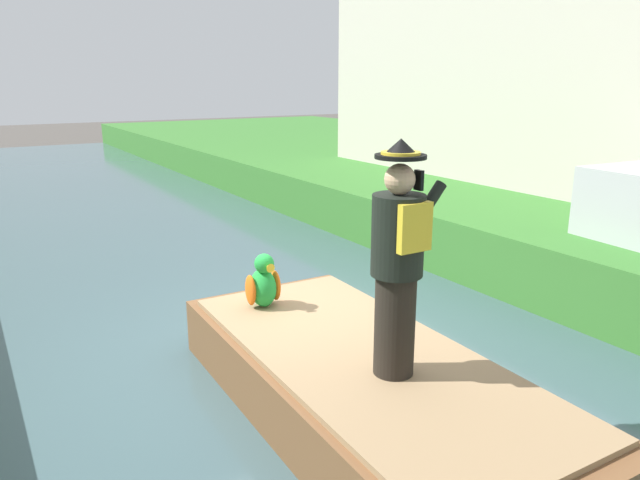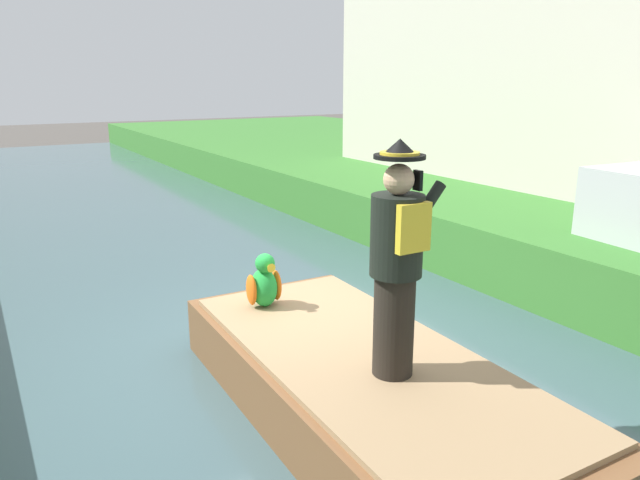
% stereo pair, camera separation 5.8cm
% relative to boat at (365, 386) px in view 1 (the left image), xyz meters
% --- Properties ---
extents(ground_plane, '(80.00, 80.00, 0.00)m').
position_rel_boat_xyz_m(ground_plane, '(0.00, 1.53, -0.40)').
color(ground_plane, '#4C4742').
extents(canal_water, '(6.45, 48.00, 0.10)m').
position_rel_boat_xyz_m(canal_water, '(0.00, 1.53, -0.35)').
color(canal_water, '#3D565B').
rests_on(canal_water, ground).
extents(boat, '(1.90, 4.24, 0.61)m').
position_rel_boat_xyz_m(boat, '(0.00, 0.00, 0.00)').
color(boat, brown).
rests_on(boat, canal_water).
extents(person_pirate, '(0.61, 0.42, 1.85)m').
position_rel_boat_xyz_m(person_pirate, '(-0.00, -0.39, 1.23)').
color(person_pirate, black).
rests_on(person_pirate, boat).
extents(parrot_plush, '(0.36, 0.34, 0.57)m').
position_rel_boat_xyz_m(parrot_plush, '(-0.25, 1.44, 0.55)').
color(parrot_plush, green).
rests_on(parrot_plush, boat).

